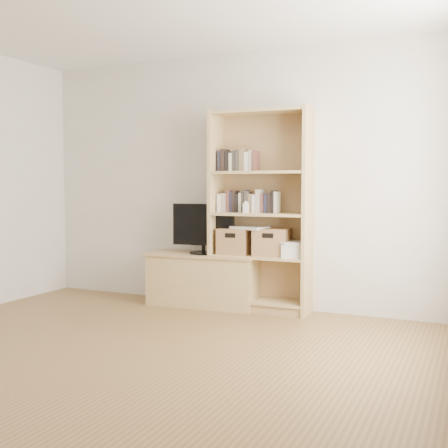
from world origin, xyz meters
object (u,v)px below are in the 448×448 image
Objects in this scene: laptop at (250,228)px; bookshelf at (260,211)px; television at (203,229)px; basket_left at (235,241)px; tv_stand at (203,281)px; baby_monitor at (246,208)px; basket_right at (272,242)px.

bookshelf is at bearing 23.33° from laptop.
laptop is (0.51, 0.02, 0.03)m from television.
basket_left is at bearing -0.75° from television.
bookshelf is 0.41m from basket_left.
bookshelf reaches higher than laptop.
baby_monitor is at bearing -12.70° from tv_stand.
laptop is at bearing -3.27° from basket_left.
baby_monitor reaches higher than television.
basket_right is (0.74, 0.03, -0.11)m from television.
basket_left is at bearing -167.84° from laptop.
basket_right is at bearing -1.37° from tv_stand.
basket_left is at bearing 143.55° from baby_monitor.
television is at bearing -163.84° from laptop.
laptop reaches higher than tv_stand.
tv_stand is 11.76× the size of baby_monitor.
basket_right reaches higher than basket_left.
television reaches higher than tv_stand.
tv_stand is at bearing -177.99° from bookshelf.
television reaches higher than basket_right.
television is at bearing 0.00° from tv_stand.
bookshelf reaches higher than television.
television is at bearing -177.42° from basket_left.
baby_monitor is 0.31× the size of basket_left.
basket_right is (0.23, 0.11, -0.33)m from baby_monitor.
baby_monitor is 0.29× the size of laptop.
baby_monitor is 0.42m from basket_right.
baby_monitor reaches higher than basket_right.
laptop is at bearing -2.60° from television.
tv_stand is 1.71× the size of television.
tv_stand is at bearing -163.84° from laptop.
bookshelf is at bearing 175.01° from basket_right.
television is 0.51m from laptop.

